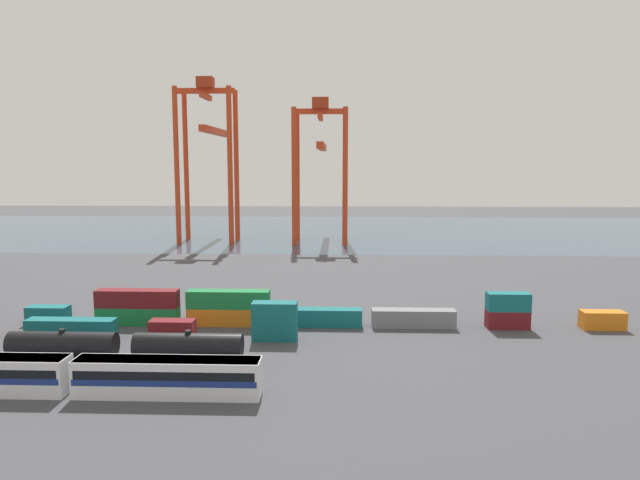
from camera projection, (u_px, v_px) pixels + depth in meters
name	position (u px, v px, depth m)	size (l,w,h in m)	color
ground_plane	(250.00, 281.00, 117.37)	(420.00, 420.00, 0.00)	#424247
harbour_water	(290.00, 231.00, 206.79)	(400.00, 110.00, 0.01)	#384C60
passenger_train	(72.00, 374.00, 59.57)	(39.07, 3.14, 3.90)	silver
freight_tank_row	(63.00, 348.00, 68.33)	(42.57, 2.91, 4.37)	#232326
shipping_container_1	(71.00, 328.00, 79.23)	(12.10, 2.44, 2.60)	#146066
shipping_container_2	(172.00, 329.00, 78.73)	(6.04, 2.44, 2.60)	maroon
shipping_container_3	(275.00, 330.00, 78.22)	(6.04, 2.44, 2.60)	#146066
shipping_container_4	(275.00, 312.00, 77.88)	(6.04, 2.44, 2.60)	#146066
shipping_container_5	(48.00, 315.00, 86.37)	(6.04, 2.44, 2.60)	#146066
shipping_container_6	(138.00, 316.00, 85.87)	(12.10, 2.44, 2.60)	#197538
shipping_container_7	(137.00, 298.00, 85.54)	(12.10, 2.44, 2.60)	maroon
shipping_container_8	(229.00, 316.00, 85.38)	(12.10, 2.44, 2.60)	orange
shipping_container_9	(228.00, 299.00, 85.04)	(12.10, 2.44, 2.60)	#197538
shipping_container_10	(321.00, 317.00, 84.89)	(12.10, 2.44, 2.60)	#146066
shipping_container_11	(413.00, 318.00, 84.39)	(12.10, 2.44, 2.60)	slate
shipping_container_12	(507.00, 319.00, 83.90)	(6.04, 2.44, 2.60)	maroon
shipping_container_13	(508.00, 302.00, 83.56)	(6.04, 2.44, 2.60)	#146066
shipping_container_14	(602.00, 320.00, 83.41)	(6.04, 2.44, 2.60)	orange
gantry_crane_west	(209.00, 145.00, 176.75)	(17.32, 38.73, 49.09)	red
gantry_crane_central	(321.00, 156.00, 176.10)	(16.40, 38.77, 43.00)	red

